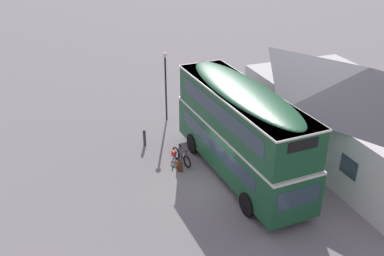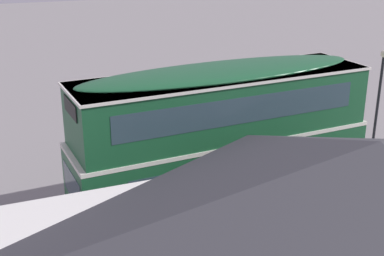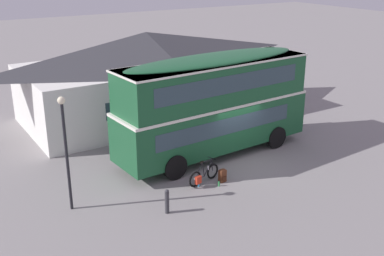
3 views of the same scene
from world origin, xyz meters
TOP-DOWN VIEW (x-y plane):
  - ground_plane at (0.00, 0.00)m, footprint 120.00×120.00m
  - double_decker_bus at (-0.57, 1.42)m, footprint 9.88×3.21m
  - touring_bicycle at (-2.69, -0.96)m, footprint 1.73×0.73m
  - backpack_on_ground at (-1.93, -1.26)m, footprint 0.33×0.31m
  - water_bottle_green_metal at (-2.29, -1.53)m, footprint 0.07×0.07m
  - water_bottle_blue_sports at (-3.03, -1.13)m, footprint 0.07×0.07m
  - pub_building at (-0.54, 8.47)m, footprint 14.48×7.41m
  - street_lamp at (-8.07, -0.14)m, footprint 0.28×0.28m
  - kerb_bollard at (-5.16, -2.31)m, footprint 0.16×0.16m

SIDE VIEW (x-z plane):
  - ground_plane at x=0.00m, z-range 0.00..0.00m
  - water_bottle_blue_sports at x=-3.03m, z-range -0.01..0.23m
  - water_bottle_green_metal at x=-2.29m, z-range -0.01..0.23m
  - backpack_on_ground at x=-1.93m, z-range 0.01..0.59m
  - touring_bicycle at x=-2.69m, z-range -0.14..0.88m
  - kerb_bollard at x=-5.16m, z-range 0.01..0.98m
  - pub_building at x=-0.54m, z-range 0.05..4.98m
  - double_decker_bus at x=-0.57m, z-range 0.25..5.04m
  - street_lamp at x=-8.07m, z-range 0.54..4.94m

